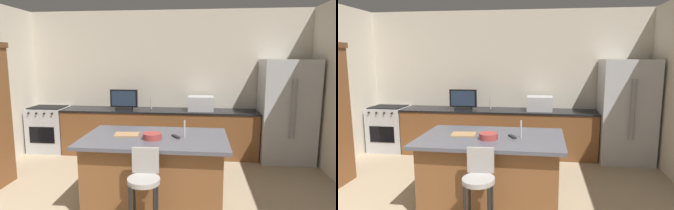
{
  "view_description": "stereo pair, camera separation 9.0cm",
  "coord_description": "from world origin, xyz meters",
  "views": [
    {
      "loc": [
        0.69,
        -1.93,
        1.91
      ],
      "look_at": [
        0.19,
        2.64,
        1.18
      ],
      "focal_mm": 31.59,
      "sensor_mm": 36.0,
      "label": 1
    },
    {
      "loc": [
        0.78,
        -1.92,
        1.91
      ],
      "look_at": [
        0.19,
        2.64,
        1.18
      ],
      "focal_mm": 31.59,
      "sensor_mm": 36.0,
      "label": 2
    }
  ],
  "objects": [
    {
      "name": "sink_faucet_island",
      "position": [
        0.51,
        1.67,
        1.03
      ],
      "size": [
        0.02,
        0.02,
        0.22
      ],
      "primitive_type": "cylinder",
      "color": "#B2B2B7",
      "rests_on": "kitchen_island"
    },
    {
      "name": "microwave",
      "position": [
        0.71,
        3.72,
        1.04
      ],
      "size": [
        0.48,
        0.36,
        0.28
      ],
      "primitive_type": "cube",
      "color": "#B7BABF",
      "rests_on": "counter_back"
    },
    {
      "name": "sink_faucet_back",
      "position": [
        -0.27,
        3.82,
        1.02
      ],
      "size": [
        0.02,
        0.02,
        0.24
      ],
      "primitive_type": "cylinder",
      "color": "#B2B2B7",
      "rests_on": "counter_back"
    },
    {
      "name": "bar_stool_center",
      "position": [
        0.13,
        0.93,
        0.58
      ],
      "size": [
        0.34,
        0.34,
        0.97
      ],
      "rotation": [
        0.0,
        0.0,
        0.05
      ],
      "color": "gray",
      "rests_on": "ground_plane"
    },
    {
      "name": "tv_remote",
      "position": [
        0.4,
        1.67,
        0.93
      ],
      "size": [
        0.12,
        0.17,
        0.02
      ],
      "primitive_type": "cube",
      "rotation": [
        0.0,
        0.0,
        0.53
      ],
      "color": "black",
      "rests_on": "kitchen_island"
    },
    {
      "name": "cutting_board",
      "position": [
        -0.24,
        1.71,
        0.93
      ],
      "size": [
        0.33,
        0.25,
        0.02
      ],
      "primitive_type": "cube",
      "rotation": [
        0.0,
        0.0,
        0.1
      ],
      "color": "#A87F51",
      "rests_on": "kitchen_island"
    },
    {
      "name": "wall_back",
      "position": [
        0.0,
        4.1,
        1.42
      ],
      "size": [
        6.14,
        0.12,
        2.85
      ],
      "primitive_type": "cube",
      "color": "beige",
      "rests_on": "ground_plane"
    },
    {
      "name": "tv_monitor",
      "position": [
        -0.79,
        3.67,
        1.09
      ],
      "size": [
        0.54,
        0.16,
        0.4
      ],
      "color": "black",
      "rests_on": "counter_back"
    },
    {
      "name": "fruit_bowl",
      "position": [
        0.12,
        1.56,
        0.96
      ],
      "size": [
        0.23,
        0.23,
        0.07
      ],
      "primitive_type": "cylinder",
      "color": "#993833",
      "rests_on": "kitchen_island"
    },
    {
      "name": "refrigerator",
      "position": [
        2.29,
        3.65,
        0.94
      ],
      "size": [
        0.94,
        0.79,
        1.88
      ],
      "color": "#B7BABF",
      "rests_on": "ground_plane"
    },
    {
      "name": "range_oven",
      "position": [
        -2.39,
        3.72,
        0.46
      ],
      "size": [
        0.73,
        0.63,
        0.92
      ],
      "color": "#B7BABF",
      "rests_on": "ground_plane"
    },
    {
      "name": "kitchen_island",
      "position": [
        0.13,
        1.67,
        0.47
      ],
      "size": [
        1.83,
        1.11,
        0.92
      ],
      "color": "black",
      "rests_on": "ground_plane"
    },
    {
      "name": "counter_back",
      "position": [
        -0.1,
        3.72,
        0.45
      ],
      "size": [
        3.83,
        0.62,
        0.9
      ],
      "color": "brown",
      "rests_on": "ground_plane"
    }
  ]
}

